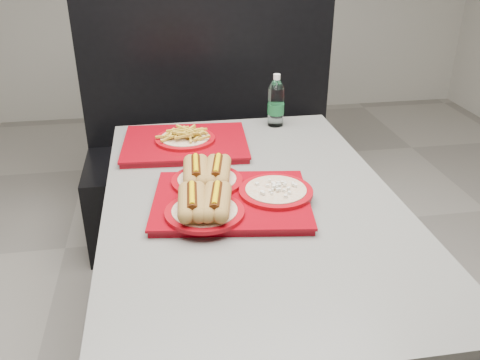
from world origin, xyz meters
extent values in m
cylinder|color=black|center=(0.00, 0.00, 0.38)|extent=(0.11, 0.11, 0.66)
cube|color=black|center=(0.00, 0.00, 0.70)|extent=(0.92, 1.42, 0.01)
cube|color=slate|center=(0.00, 0.00, 0.73)|extent=(0.90, 1.40, 0.04)
cube|color=black|center=(0.00, 1.02, 0.23)|extent=(1.30, 0.55, 0.45)
cube|color=black|center=(0.00, 1.26, 0.80)|extent=(1.30, 0.10, 1.10)
cube|color=maroon|center=(-0.07, -0.04, 0.76)|extent=(0.50, 0.41, 0.02)
cube|color=maroon|center=(-0.07, -0.04, 0.77)|extent=(0.51, 0.42, 0.01)
cylinder|color=#90040D|center=(-0.16, -0.13, 0.78)|extent=(0.23, 0.23, 0.01)
cylinder|color=silver|center=(-0.16, -0.13, 0.79)|extent=(0.18, 0.18, 0.01)
cylinder|color=#90040D|center=(-0.13, 0.07, 0.78)|extent=(0.23, 0.23, 0.01)
cylinder|color=silver|center=(-0.13, 0.07, 0.79)|extent=(0.18, 0.18, 0.01)
cylinder|color=#90040D|center=(0.07, -0.04, 0.78)|extent=(0.23, 0.23, 0.01)
cylinder|color=silver|center=(0.07, -0.04, 0.79)|extent=(0.18, 0.18, 0.01)
cube|color=maroon|center=(-0.17, 0.43, 0.76)|extent=(0.48, 0.38, 0.02)
cube|color=maroon|center=(-0.17, 0.43, 0.77)|extent=(0.49, 0.39, 0.01)
cylinder|color=#90040D|center=(-0.17, 0.43, 0.78)|extent=(0.23, 0.23, 0.01)
cylinder|color=silver|center=(-0.17, 0.43, 0.79)|extent=(0.19, 0.19, 0.01)
cylinder|color=silver|center=(0.22, 0.61, 0.83)|extent=(0.07, 0.07, 0.16)
cylinder|color=#15572B|center=(0.22, 0.61, 0.82)|extent=(0.07, 0.07, 0.04)
cone|color=silver|center=(0.22, 0.61, 0.93)|extent=(0.07, 0.07, 0.04)
cylinder|color=silver|center=(0.22, 0.61, 0.96)|extent=(0.03, 0.03, 0.02)
camera|label=1|loc=(-0.26, -1.36, 1.50)|focal=38.00mm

